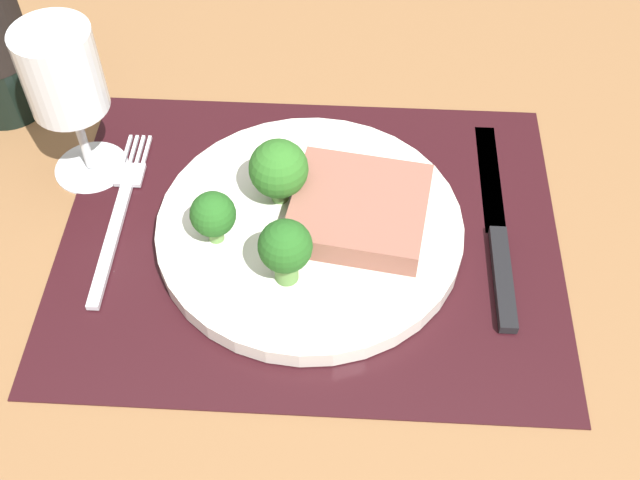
# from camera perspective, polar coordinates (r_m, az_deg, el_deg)

# --- Properties ---
(ground_plane) EXTENTS (1.40, 1.10, 0.03)m
(ground_plane) POSITION_cam_1_polar(r_m,az_deg,el_deg) (0.68, -0.71, -0.58)
(ground_plane) COLOR brown
(placemat) EXTENTS (0.42, 0.33, 0.00)m
(placemat) POSITION_cam_1_polar(r_m,az_deg,el_deg) (0.66, -0.73, 0.30)
(placemat) COLOR black
(placemat) RESTS_ON ground_plane
(plate) EXTENTS (0.25, 0.25, 0.02)m
(plate) POSITION_cam_1_polar(r_m,az_deg,el_deg) (0.65, -0.74, 0.83)
(plate) COLOR silver
(plate) RESTS_ON placemat
(steak) EXTENTS (0.12, 0.12, 0.02)m
(steak) POSITION_cam_1_polar(r_m,az_deg,el_deg) (0.64, 2.84, 2.25)
(steak) COLOR #8C5647
(steak) RESTS_ON plate
(broccoli_near_steak) EXTENTS (0.04, 0.04, 0.06)m
(broccoli_near_steak) POSITION_cam_1_polar(r_m,az_deg,el_deg) (0.59, -2.52, -0.61)
(broccoli_near_steak) COLOR #5B8942
(broccoli_near_steak) RESTS_ON plate
(broccoli_near_fork) EXTENTS (0.04, 0.04, 0.05)m
(broccoli_near_fork) POSITION_cam_1_polar(r_m,az_deg,el_deg) (0.62, -7.72, 1.80)
(broccoli_near_fork) COLOR #6B994C
(broccoli_near_fork) RESTS_ON plate
(broccoli_center) EXTENTS (0.05, 0.05, 0.06)m
(broccoli_center) POSITION_cam_1_polar(r_m,az_deg,el_deg) (0.64, -3.01, 5.11)
(broccoli_center) COLOR #5B8942
(broccoli_center) RESTS_ON plate
(fork) EXTENTS (0.02, 0.19, 0.01)m
(fork) POSITION_cam_1_polar(r_m,az_deg,el_deg) (0.70, -14.27, 1.97)
(fork) COLOR silver
(fork) RESTS_ON placemat
(knife) EXTENTS (0.02, 0.23, 0.01)m
(knife) POSITION_cam_1_polar(r_m,az_deg,el_deg) (0.67, 12.70, 0.33)
(knife) COLOR black
(knife) RESTS_ON placemat
(wine_glass) EXTENTS (0.07, 0.07, 0.15)m
(wine_glass) POSITION_cam_1_polar(r_m,az_deg,el_deg) (0.68, -18.00, 10.88)
(wine_glass) COLOR silver
(wine_glass) RESTS_ON ground_plane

